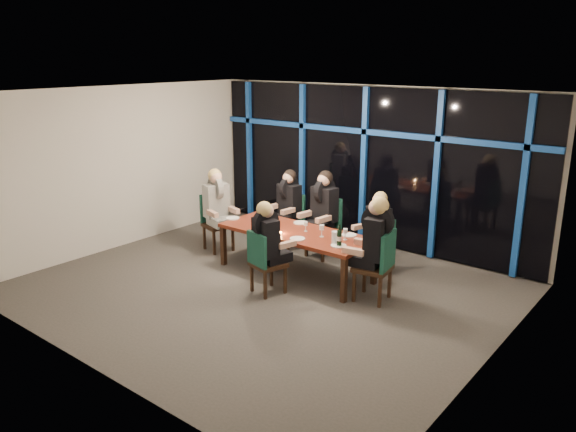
{
  "coord_description": "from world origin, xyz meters",
  "views": [
    {
      "loc": [
        5.36,
        -6.12,
        3.54
      ],
      "look_at": [
        0.0,
        0.6,
        1.05
      ],
      "focal_mm": 35.0,
      "sensor_mm": 36.0,
      "label": 1
    }
  ],
  "objects_px": {
    "chair_end_right": "(379,263)",
    "diner_end_right": "(375,234)",
    "diner_far_mid": "(323,202)",
    "diner_far_right": "(377,221)",
    "dining_table": "(296,235)",
    "wine_bottle": "(339,238)",
    "chair_near_mid": "(263,260)",
    "diner_near_mid": "(268,234)",
    "water_pitcher": "(335,237)",
    "chair_far_left": "(291,217)",
    "chair_far_mid": "(326,224)",
    "chair_far_right": "(380,242)",
    "chair_end_left": "(216,219)",
    "diner_end_left": "(217,198)",
    "diner_far_left": "(288,198)"
  },
  "relations": [
    {
      "from": "chair_far_mid",
      "to": "water_pitcher",
      "type": "height_order",
      "value": "chair_far_mid"
    },
    {
      "from": "diner_far_mid",
      "to": "wine_bottle",
      "type": "height_order",
      "value": "diner_far_mid"
    },
    {
      "from": "chair_far_left",
      "to": "chair_near_mid",
      "type": "height_order",
      "value": "chair_far_left"
    },
    {
      "from": "chair_end_left",
      "to": "chair_near_mid",
      "type": "relative_size",
      "value": 1.06
    },
    {
      "from": "dining_table",
      "to": "diner_far_mid",
      "type": "relative_size",
      "value": 2.48
    },
    {
      "from": "dining_table",
      "to": "wine_bottle",
      "type": "distance_m",
      "value": 1.01
    },
    {
      "from": "chair_far_left",
      "to": "diner_near_mid",
      "type": "xyz_separation_m",
      "value": [
        1.08,
        -1.93,
        0.38
      ]
    },
    {
      "from": "diner_far_right",
      "to": "diner_end_right",
      "type": "relative_size",
      "value": 0.87
    },
    {
      "from": "diner_far_mid",
      "to": "diner_near_mid",
      "type": "relative_size",
      "value": 1.08
    },
    {
      "from": "chair_far_mid",
      "to": "diner_far_left",
      "type": "bearing_deg",
      "value": -167.91
    },
    {
      "from": "chair_end_left",
      "to": "diner_end_left",
      "type": "relative_size",
      "value": 1.03
    },
    {
      "from": "diner_near_mid",
      "to": "water_pitcher",
      "type": "bearing_deg",
      "value": -118.71
    },
    {
      "from": "chair_end_left",
      "to": "chair_near_mid",
      "type": "xyz_separation_m",
      "value": [
        2.06,
        -1.01,
        -0.03
      ]
    },
    {
      "from": "dining_table",
      "to": "chair_far_mid",
      "type": "height_order",
      "value": "chair_far_mid"
    },
    {
      "from": "chair_end_right",
      "to": "diner_end_right",
      "type": "xyz_separation_m",
      "value": [
        -0.09,
        -0.01,
        0.43
      ]
    },
    {
      "from": "chair_far_mid",
      "to": "chair_far_right",
      "type": "distance_m",
      "value": 1.17
    },
    {
      "from": "chair_far_right",
      "to": "diner_far_mid",
      "type": "xyz_separation_m",
      "value": [
        -1.18,
        0.01,
        0.49
      ]
    },
    {
      "from": "chair_far_right",
      "to": "diner_end_left",
      "type": "height_order",
      "value": "diner_end_left"
    },
    {
      "from": "chair_far_left",
      "to": "water_pitcher",
      "type": "xyz_separation_m",
      "value": [
        1.79,
        -1.18,
        0.28
      ]
    },
    {
      "from": "wine_bottle",
      "to": "diner_end_right",
      "type": "bearing_deg",
      "value": 8.8
    },
    {
      "from": "chair_end_right",
      "to": "diner_far_left",
      "type": "relative_size",
      "value": 1.1
    },
    {
      "from": "chair_end_right",
      "to": "diner_far_mid",
      "type": "bearing_deg",
      "value": -129.77
    },
    {
      "from": "diner_near_mid",
      "to": "wine_bottle",
      "type": "distance_m",
      "value": 1.08
    },
    {
      "from": "dining_table",
      "to": "diner_end_right",
      "type": "bearing_deg",
      "value": -3.79
    },
    {
      "from": "diner_far_right",
      "to": "diner_end_left",
      "type": "xyz_separation_m",
      "value": [
        -2.86,
        -0.84,
        0.09
      ]
    },
    {
      "from": "chair_near_mid",
      "to": "diner_far_mid",
      "type": "distance_m",
      "value": 1.98
    },
    {
      "from": "dining_table",
      "to": "diner_end_left",
      "type": "height_order",
      "value": "diner_end_left"
    },
    {
      "from": "chair_end_right",
      "to": "diner_end_right",
      "type": "height_order",
      "value": "diner_end_right"
    },
    {
      "from": "chair_far_mid",
      "to": "chair_far_right",
      "type": "height_order",
      "value": "chair_far_mid"
    },
    {
      "from": "chair_far_mid",
      "to": "diner_near_mid",
      "type": "bearing_deg",
      "value": -75.13
    },
    {
      "from": "diner_far_mid",
      "to": "wine_bottle",
      "type": "distance_m",
      "value": 1.61
    },
    {
      "from": "chair_far_right",
      "to": "water_pitcher",
      "type": "bearing_deg",
      "value": -79.52
    },
    {
      "from": "chair_end_right",
      "to": "diner_far_mid",
      "type": "distance_m",
      "value": 2.09
    },
    {
      "from": "diner_far_left",
      "to": "chair_end_left",
      "type": "bearing_deg",
      "value": -131.9
    },
    {
      "from": "chair_far_left",
      "to": "diner_near_mid",
      "type": "distance_m",
      "value": 2.24
    },
    {
      "from": "diner_far_mid",
      "to": "diner_end_right",
      "type": "bearing_deg",
      "value": -25.67
    },
    {
      "from": "diner_far_right",
      "to": "diner_end_left",
      "type": "relative_size",
      "value": 0.91
    },
    {
      "from": "diner_near_mid",
      "to": "water_pitcher",
      "type": "relative_size",
      "value": 5.12
    },
    {
      "from": "chair_end_right",
      "to": "diner_far_mid",
      "type": "relative_size",
      "value": 1.04
    },
    {
      "from": "dining_table",
      "to": "chair_end_left",
      "type": "height_order",
      "value": "chair_end_left"
    },
    {
      "from": "chair_near_mid",
      "to": "water_pitcher",
      "type": "bearing_deg",
      "value": -116.61
    },
    {
      "from": "chair_near_mid",
      "to": "chair_end_right",
      "type": "bearing_deg",
      "value": -135.39
    },
    {
      "from": "chair_far_mid",
      "to": "diner_far_mid",
      "type": "height_order",
      "value": "diner_far_mid"
    },
    {
      "from": "chair_end_left",
      "to": "diner_far_right",
      "type": "bearing_deg",
      "value": -57.88
    },
    {
      "from": "dining_table",
      "to": "diner_far_left",
      "type": "bearing_deg",
      "value": 134.0
    },
    {
      "from": "chair_far_mid",
      "to": "diner_far_left",
      "type": "height_order",
      "value": "diner_far_left"
    },
    {
      "from": "chair_near_mid",
      "to": "water_pitcher",
      "type": "xyz_separation_m",
      "value": [
        0.73,
        0.83,
        0.29
      ]
    },
    {
      "from": "chair_near_mid",
      "to": "chair_end_left",
      "type": "bearing_deg",
      "value": -11.31
    },
    {
      "from": "diner_end_left",
      "to": "wine_bottle",
      "type": "xyz_separation_m",
      "value": [
        2.83,
        -0.23,
        -0.12
      ]
    },
    {
      "from": "diner_end_left",
      "to": "water_pitcher",
      "type": "xyz_separation_m",
      "value": [
        2.7,
        -0.16,
        -0.15
      ]
    }
  ]
}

